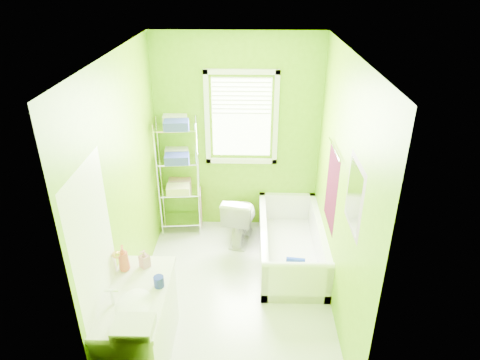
{
  "coord_description": "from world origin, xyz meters",
  "views": [
    {
      "loc": [
        0.17,
        -3.68,
        3.28
      ],
      "look_at": [
        0.06,
        0.25,
        1.28
      ],
      "focal_mm": 32.0,
      "sensor_mm": 36.0,
      "label": 1
    }
  ],
  "objects_px": {
    "bathtub": "(291,248)",
    "vanity": "(140,325)",
    "wire_shelf_unit": "(179,164)",
    "toilet": "(240,217)"
  },
  "relations": [
    {
      "from": "toilet",
      "to": "wire_shelf_unit",
      "type": "distance_m",
      "value": 1.04
    },
    {
      "from": "bathtub",
      "to": "vanity",
      "type": "height_order",
      "value": "vanity"
    },
    {
      "from": "bathtub",
      "to": "wire_shelf_unit",
      "type": "distance_m",
      "value": 1.76
    },
    {
      "from": "wire_shelf_unit",
      "to": "bathtub",
      "type": "bearing_deg",
      "value": -24.95
    },
    {
      "from": "bathtub",
      "to": "wire_shelf_unit",
      "type": "xyz_separation_m",
      "value": [
        -1.42,
        0.66,
        0.81
      ]
    },
    {
      "from": "bathtub",
      "to": "vanity",
      "type": "bearing_deg",
      "value": -133.98
    },
    {
      "from": "bathtub",
      "to": "toilet",
      "type": "distance_m",
      "value": 0.78
    },
    {
      "from": "vanity",
      "to": "bathtub",
      "type": "bearing_deg",
      "value": 46.02
    },
    {
      "from": "toilet",
      "to": "wire_shelf_unit",
      "type": "xyz_separation_m",
      "value": [
        -0.79,
        0.24,
        0.63
      ]
    },
    {
      "from": "bathtub",
      "to": "wire_shelf_unit",
      "type": "relative_size",
      "value": 1.01
    }
  ]
}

